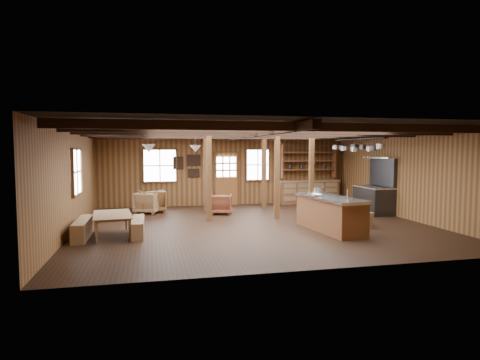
% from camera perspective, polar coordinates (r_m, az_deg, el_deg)
% --- Properties ---
extents(room, '(10.04, 9.04, 2.84)m').
position_cam_1_polar(room, '(11.67, 2.12, 0.33)').
color(room, black).
rests_on(room, ground).
extents(ceiling_joists, '(9.80, 8.82, 0.18)m').
position_cam_1_polar(ceiling_joists, '(11.82, 1.92, 6.60)').
color(ceiling_joists, black).
rests_on(ceiling_joists, ceiling).
extents(timber_posts, '(3.95, 2.35, 2.80)m').
position_cam_1_polar(timber_posts, '(13.80, 2.00, 0.95)').
color(timber_posts, '#402912').
rests_on(timber_posts, floor).
extents(back_door, '(1.02, 0.08, 2.15)m').
position_cam_1_polar(back_door, '(16.04, -1.96, -0.44)').
color(back_door, brown).
rests_on(back_door, floor).
extents(window_back_left, '(1.32, 0.06, 1.32)m').
position_cam_1_polar(window_back_left, '(15.73, -11.32, 2.01)').
color(window_back_left, white).
rests_on(window_back_left, wall_back).
extents(window_back_right, '(1.02, 0.06, 1.32)m').
position_cam_1_polar(window_back_right, '(16.29, 2.53, 2.17)').
color(window_back_right, white).
rests_on(window_back_right, wall_back).
extents(window_left, '(0.14, 1.24, 1.32)m').
position_cam_1_polar(window_left, '(11.93, -22.25, 1.07)').
color(window_left, white).
rests_on(window_left, wall_back).
extents(notice_boards, '(1.08, 0.03, 0.90)m').
position_cam_1_polar(notice_boards, '(15.79, -7.32, 2.21)').
color(notice_boards, silver).
rests_on(notice_boards, wall_back).
extents(back_counter, '(2.55, 0.60, 2.45)m').
position_cam_1_polar(back_counter, '(16.79, 9.68, -1.24)').
color(back_counter, brown).
rests_on(back_counter, floor).
extents(pendant_lamps, '(1.86, 2.36, 0.66)m').
position_cam_1_polar(pendant_lamps, '(12.27, -9.33, 4.45)').
color(pendant_lamps, '#2C2C2F').
rests_on(pendant_lamps, ceiling).
extents(pot_rack, '(0.45, 3.00, 0.42)m').
position_cam_1_polar(pot_rack, '(13.22, 16.19, 4.51)').
color(pot_rack, '#2C2C2F').
rests_on(pot_rack, ceiling).
extents(kitchen_island, '(1.14, 2.58, 1.20)m').
position_cam_1_polar(kitchen_island, '(11.23, 12.68, -4.65)').
color(kitchen_island, brown).
rests_on(kitchen_island, floor).
extents(step_stool, '(0.55, 0.46, 0.42)m').
position_cam_1_polar(step_stool, '(12.07, 17.26, -5.42)').
color(step_stool, olive).
rests_on(step_stool, floor).
extents(commercial_range, '(0.82, 1.59, 1.97)m').
position_cam_1_polar(commercial_range, '(14.70, 18.64, -2.06)').
color(commercial_range, '#2C2C2F').
rests_on(commercial_range, floor).
extents(dining_table, '(1.10, 1.75, 0.58)m').
position_cam_1_polar(dining_table, '(10.77, -17.50, -6.15)').
color(dining_table, brown).
rests_on(dining_table, floor).
extents(bench_wall, '(0.32, 1.68, 0.46)m').
position_cam_1_polar(bench_wall, '(10.87, -21.46, -6.47)').
color(bench_wall, olive).
rests_on(bench_wall, floor).
extents(bench_aisle, '(0.29, 1.57, 0.43)m').
position_cam_1_polar(bench_aisle, '(10.75, -14.29, -6.50)').
color(bench_aisle, olive).
rests_on(bench_aisle, floor).
extents(armchair_a, '(1.03, 1.05, 0.79)m').
position_cam_1_polar(armchair_a, '(14.53, -12.45, -2.96)').
color(armchair_a, brown).
rests_on(armchair_a, floor).
extents(armchair_b, '(0.88, 0.90, 0.68)m').
position_cam_1_polar(armchair_b, '(13.86, -2.71, -3.44)').
color(armchair_b, brown).
rests_on(armchair_b, floor).
extents(armchair_c, '(1.04, 1.05, 0.74)m').
position_cam_1_polar(armchair_c, '(14.35, -12.98, -3.16)').
color(armchair_c, olive).
rests_on(armchair_c, floor).
extents(counter_pot, '(0.29, 0.29, 0.17)m').
position_cam_1_polar(counter_pot, '(11.92, 11.04, -1.47)').
color(counter_pot, silver).
rests_on(counter_pot, kitchen_island).
extents(bowl, '(0.30, 0.30, 0.07)m').
position_cam_1_polar(bowl, '(11.15, 10.85, -2.12)').
color(bowl, silver).
rests_on(bowl, kitchen_island).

